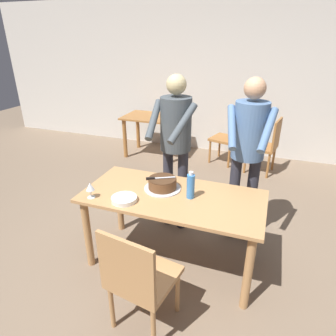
% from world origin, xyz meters
% --- Properties ---
extents(ground_plane, '(14.00, 14.00, 0.00)m').
position_xyz_m(ground_plane, '(0.00, 0.00, 0.00)').
color(ground_plane, '#7A6651').
extents(back_wall, '(10.00, 0.12, 2.70)m').
position_xyz_m(back_wall, '(0.00, 3.29, 1.35)').
color(back_wall, beige).
rests_on(back_wall, ground_plane).
extents(main_dining_table, '(1.62, 0.77, 0.75)m').
position_xyz_m(main_dining_table, '(0.00, 0.00, 0.63)').
color(main_dining_table, tan).
rests_on(main_dining_table, ground_plane).
extents(cake_on_platter, '(0.34, 0.34, 0.11)m').
position_xyz_m(cake_on_platter, '(-0.13, 0.08, 0.80)').
color(cake_on_platter, silver).
rests_on(cake_on_platter, main_dining_table).
extents(cake_knife, '(0.25, 0.15, 0.02)m').
position_xyz_m(cake_knife, '(-0.19, 0.04, 0.87)').
color(cake_knife, silver).
rests_on(cake_knife, cake_on_platter).
extents(plate_stack, '(0.22, 0.22, 0.04)m').
position_xyz_m(plate_stack, '(-0.36, -0.24, 0.77)').
color(plate_stack, white).
rests_on(plate_stack, main_dining_table).
extents(wine_glass_near, '(0.08, 0.08, 0.14)m').
position_xyz_m(wine_glass_near, '(-0.66, -0.28, 0.85)').
color(wine_glass_near, silver).
rests_on(wine_glass_near, main_dining_table).
extents(water_bottle, '(0.07, 0.07, 0.25)m').
position_xyz_m(water_bottle, '(0.16, 0.01, 0.86)').
color(water_bottle, '#387AC6').
rests_on(water_bottle, main_dining_table).
extents(person_cutting_cake, '(0.46, 0.57, 1.72)m').
position_xyz_m(person_cutting_cake, '(-0.18, 0.59, 1.08)').
color(person_cutting_cake, '#2D2D38').
rests_on(person_cutting_cake, ground_plane).
extents(person_standing_beside, '(0.47, 0.56, 1.72)m').
position_xyz_m(person_standing_beside, '(0.56, 0.62, 1.08)').
color(person_standing_beside, '#2D2D38').
rests_on(person_standing_beside, ground_plane).
extents(chair_near_side, '(0.50, 0.50, 0.90)m').
position_xyz_m(chair_near_side, '(0.01, -0.76, 0.49)').
color(chair_near_side, tan).
rests_on(chair_near_side, ground_plane).
extents(background_table, '(1.00, 0.70, 0.74)m').
position_xyz_m(background_table, '(-1.29, 2.59, 0.58)').
color(background_table, '#9E6633').
rests_on(background_table, ground_plane).
extents(background_chair_1, '(0.52, 0.52, 0.90)m').
position_xyz_m(background_chair_1, '(0.72, 2.48, 0.49)').
color(background_chair_1, '#9E6633').
rests_on(background_chair_1, ground_plane).
extents(background_chair_2, '(0.55, 0.55, 0.90)m').
position_xyz_m(background_chair_2, '(0.10, 2.68, 0.49)').
color(background_chair_2, '#9E6633').
rests_on(background_chair_2, ground_plane).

